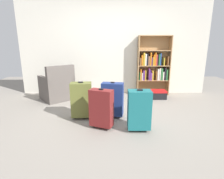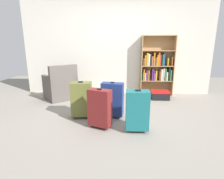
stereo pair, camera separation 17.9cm
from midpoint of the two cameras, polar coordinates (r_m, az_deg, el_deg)
ground_plane at (r=3.47m, az=-0.38°, el=-9.38°), size 9.18×9.18×0.00m
back_wall at (r=5.10m, az=-0.44°, el=13.26°), size 5.25×0.10×2.60m
bookshelf at (r=5.08m, az=12.05°, el=7.24°), size 0.88×0.25×1.63m
armchair at (r=4.79m, az=-18.16°, el=0.59°), size 0.99×0.99×0.90m
mug at (r=4.84m, az=-12.09°, el=-2.17°), size 0.12×0.08×0.10m
storage_box at (r=4.82m, az=13.18°, el=-1.45°), size 0.46×0.31×0.22m
suitcase_dark_red at (r=2.99m, az=-5.17°, el=-5.97°), size 0.42×0.32×0.70m
suitcase_navy_blue at (r=3.42m, az=-1.32°, el=-3.15°), size 0.44×0.27×0.71m
suitcase_olive at (r=3.44m, az=-11.26°, el=-3.21°), size 0.40×0.27×0.72m
suitcase_teal at (r=2.91m, az=6.97°, el=-6.45°), size 0.37×0.24×0.71m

